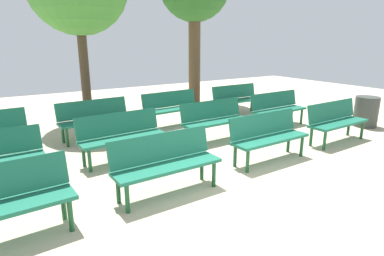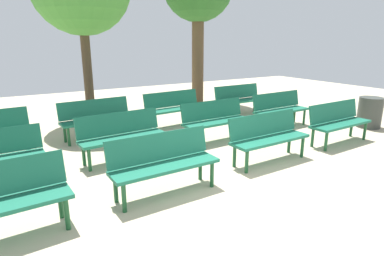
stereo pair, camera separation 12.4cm
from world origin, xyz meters
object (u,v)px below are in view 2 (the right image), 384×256
object	(u,v)px
bench_r0_c3	(338,120)
bench_r2_c3	(239,98)
bench_r0_c2	(268,135)
bench_r1_c1	(122,133)
bench_r2_c2	(174,106)
bench_r0_c1	(163,160)
bench_r1_c2	(215,118)
bench_r2_c1	(97,116)
trash_bin	(370,112)
bench_r1_c3	(280,107)

from	to	relation	value
bench_r0_c3	bench_r2_c3	world-z (taller)	same
bench_r0_c2	bench_r0_c3	bearing A→B (deg)	-0.35
bench_r2_c3	bench_r1_c1	bearing A→B (deg)	-158.30
bench_r2_c2	bench_r0_c1	bearing A→B (deg)	-124.51
bench_r1_c2	bench_r2_c2	size ratio (longest dim) A/B	0.99
bench_r1_c1	bench_r2_c1	size ratio (longest dim) A/B	1.00
bench_r2_c1	trash_bin	size ratio (longest dim) A/B	2.11
bench_r2_c1	bench_r2_c3	xyz separation A→B (m)	(4.29, 0.20, 0.00)
bench_r1_c3	bench_r2_c2	world-z (taller)	same
bench_r1_c2	bench_r2_c1	distance (m)	2.68
bench_r0_c2	bench_r1_c2	distance (m)	1.55
bench_r0_c1	bench_r2_c2	bearing A→B (deg)	58.65
bench_r0_c2	bench_r0_c3	xyz separation A→B (m)	(2.09, 0.03, 0.00)
bench_r0_c3	bench_r2_c1	bearing A→B (deg)	143.58
bench_r1_c2	bench_r2_c2	distance (m)	1.66
bench_r2_c2	bench_r0_c2	bearing A→B (deg)	-89.96
bench_r2_c1	bench_r0_c2	bearing A→B (deg)	-56.97
bench_r1_c2	bench_r0_c3	bearing A→B (deg)	-36.72
bench_r0_c3	bench_r1_c3	distance (m)	1.61
bench_r1_c3	bench_r2_c1	size ratio (longest dim) A/B	0.99
bench_r2_c1	bench_r2_c3	distance (m)	4.29
bench_r1_c2	trash_bin	bearing A→B (deg)	-17.61
bench_r1_c1	bench_r2_c1	xyz separation A→B (m)	(-0.04, 1.59, 0.00)
bench_r0_c1	bench_r2_c1	distance (m)	3.23
bench_r0_c1	bench_r2_c2	xyz separation A→B (m)	(1.96, 3.37, 0.00)
bench_r0_c2	bench_r0_c3	distance (m)	2.09
bench_r2_c2	bench_r2_c3	size ratio (longest dim) A/B	1.01
bench_r0_c3	bench_r1_c1	xyz separation A→B (m)	(-4.35, 1.44, 0.00)
bench_r0_c3	bench_r2_c3	xyz separation A→B (m)	(-0.10, 3.23, 0.00)
bench_r1_c3	bench_r0_c3	bearing A→B (deg)	-88.41
bench_r1_c2	bench_r1_c3	size ratio (longest dim) A/B	1.00
bench_r0_c1	bench_r0_c3	world-z (taller)	same
bench_r1_c2	bench_r2_c3	bearing A→B (deg)	37.76
bench_r0_c1	trash_bin	size ratio (longest dim) A/B	2.08
bench_r2_c1	bench_r0_c1	bearing A→B (deg)	-92.19
trash_bin	bench_r2_c3	bearing A→B (deg)	124.33
bench_r0_c3	bench_r0_c1	bearing A→B (deg)	-179.13
bench_r2_c2	bench_r1_c2	bearing A→B (deg)	-88.68
bench_r0_c3	bench_r2_c1	size ratio (longest dim) A/B	0.99
bench_r0_c2	trash_bin	distance (m)	3.96
bench_r0_c2	bench_r2_c2	size ratio (longest dim) A/B	0.99
bench_r2_c3	bench_r2_c1	bearing A→B (deg)	-178.46
bench_r0_c2	bench_r1_c2	world-z (taller)	same
bench_r1_c2	bench_r1_c3	bearing A→B (deg)	0.83
bench_r1_c2	bench_r1_c3	world-z (taller)	same
bench_r1_c1	bench_r1_c3	xyz separation A→B (m)	(4.25, 0.17, 0.00)
bench_r1_c2	bench_r2_c3	size ratio (longest dim) A/B	1.00
bench_r1_c2	bench_r2_c3	xyz separation A→B (m)	(2.07, 1.71, 0.00)
bench_r0_c3	bench_r2_c3	distance (m)	3.23
bench_r1_c1	bench_r2_c3	bearing A→B (deg)	19.27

